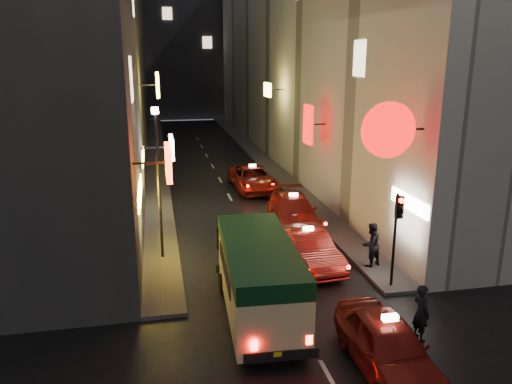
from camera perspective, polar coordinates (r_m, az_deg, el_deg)
building_left at (r=41.08m, az=-17.38°, el=15.60°), size 7.63×52.00×18.00m
building_right at (r=42.69m, az=5.41°, el=16.17°), size 8.31×52.00×18.00m
building_far at (r=73.08m, az=-8.51°, el=17.25°), size 30.00×10.00×22.00m
sidewalk_left at (r=41.72m, az=-11.28°, el=3.63°), size 1.50×52.00×0.15m
sidewalk_right at (r=42.58m, az=0.25°, el=4.15°), size 1.50×52.00×0.15m
minibus at (r=16.16m, az=0.31°, el=-9.01°), size 2.43×6.18×2.62m
taxi_near at (r=14.42m, az=14.87°, el=-16.23°), size 2.32×5.59×1.94m
taxi_second at (r=20.52m, az=5.94°, el=-6.03°), size 2.73×5.64×1.91m
taxi_third at (r=25.05m, az=4.28°, el=-1.93°), size 2.86×5.89×1.98m
taxi_far at (r=31.90m, az=-0.41°, el=1.80°), size 2.38×5.48×1.89m
pedestrian_crossing at (r=16.08m, az=18.38°, el=-12.55°), size 0.51×0.71×2.01m
pedestrian_sidewalk at (r=20.43m, az=13.02°, el=-5.56°), size 0.89×0.72×2.04m
traffic_light at (r=18.32m, az=15.88°, el=-3.17°), size 0.26×0.43×3.50m
lamp_post at (r=20.43m, az=-11.10°, el=2.05°), size 0.28×0.28×6.22m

